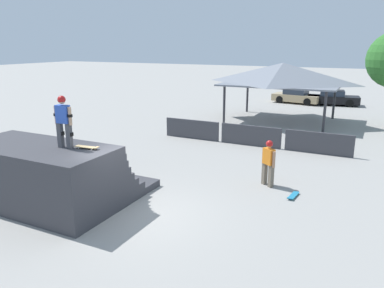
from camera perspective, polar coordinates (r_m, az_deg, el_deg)
ground_plane at (r=11.92m, az=-8.54°, el=-10.51°), size 160.00×160.00×0.00m
quarter_pipe_ramp at (r=13.24m, az=-21.08°, el=-4.54°), size 5.12×4.39×2.02m
skater_on_deck at (r=11.93m, az=-19.03°, el=3.74°), size 0.69×0.24×1.60m
skateboard_on_deck at (r=11.78m, az=-15.64°, el=-0.45°), size 0.79×0.27×0.09m
bystander_walking at (r=13.97m, az=11.59°, el=-2.31°), size 0.62×0.48×1.73m
skateboard_on_ground at (r=13.43m, az=15.15°, el=-7.59°), size 0.28×0.81×0.09m
barrier_fence at (r=19.54m, az=8.91°, el=1.28°), size 9.94×0.12×1.05m
pavilion_shelter at (r=25.99m, az=13.63°, el=10.35°), size 7.44×5.68×3.91m
parked_car_tan at (r=34.68m, az=15.64°, el=6.99°), size 4.32×2.37×1.27m
parked_car_black at (r=34.62m, az=20.68°, el=6.57°), size 4.40×2.29×1.27m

